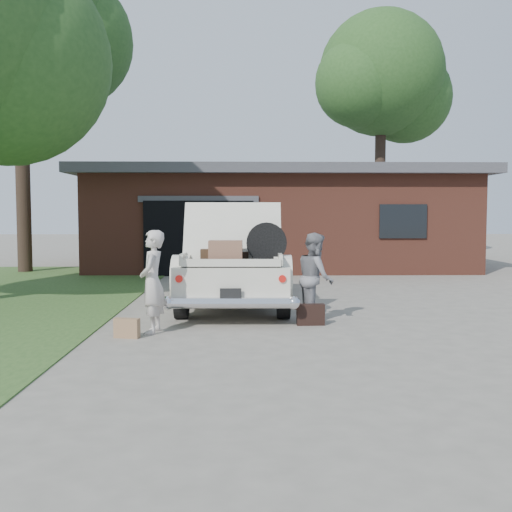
{
  "coord_description": "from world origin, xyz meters",
  "views": [
    {
      "loc": [
        -0.24,
        -9.52,
        1.81
      ],
      "look_at": [
        0.0,
        0.6,
        1.1
      ],
      "focal_mm": 42.0,
      "sensor_mm": 36.0,
      "label": 1
    }
  ],
  "objects": [
    {
      "name": "sedan",
      "position": [
        -0.37,
        2.42,
        0.76
      ],
      "size": [
        2.1,
        5.19,
        2.02
      ],
      "rotation": [
        0.0,
        0.0,
        -0.02
      ],
      "color": "beige",
      "rests_on": "ground"
    },
    {
      "name": "woman_right",
      "position": [
        1.0,
        0.45,
        0.75
      ],
      "size": [
        0.61,
        0.77,
        1.5
      ],
      "primitive_type": "imported",
      "rotation": [
        0.0,
        0.0,
        1.64
      ],
      "color": "gray",
      "rests_on": "ground"
    },
    {
      "name": "ground",
      "position": [
        0.0,
        0.0,
        0.0
      ],
      "size": [
        90.0,
        90.0,
        0.0
      ],
      "primitive_type": "plane",
      "color": "gray",
      "rests_on": "ground"
    },
    {
      "name": "tree_right",
      "position": [
        5.59,
        15.41,
        7.27
      ],
      "size": [
        5.89,
        5.12,
        10.16
      ],
      "color": "#38281E",
      "rests_on": "ground"
    },
    {
      "name": "house",
      "position": [
        0.98,
        11.47,
        1.67
      ],
      "size": [
        12.8,
        7.8,
        3.3
      ],
      "color": "brown",
      "rests_on": "ground"
    },
    {
      "name": "woman_left",
      "position": [
        -1.6,
        -0.46,
        0.78
      ],
      "size": [
        0.41,
        0.59,
        1.57
      ],
      "primitive_type": "imported",
      "rotation": [
        0.0,
        0.0,
        -1.63
      ],
      "color": "beige",
      "rests_on": "ground"
    },
    {
      "name": "tree_back",
      "position": [
        -6.95,
        9.31,
        7.86
      ],
      "size": [
        6.43,
        5.59,
        11.01
      ],
      "color": "#38281E",
      "rests_on": "ground"
    },
    {
      "name": "suitcase_right",
      "position": [
        0.88,
        0.11,
        0.17
      ],
      "size": [
        0.46,
        0.16,
        0.35
      ],
      "primitive_type": "cube",
      "rotation": [
        0.0,
        0.0,
        0.04
      ],
      "color": "black",
      "rests_on": "ground"
    },
    {
      "name": "suitcase_left",
      "position": [
        -1.92,
        -0.83,
        0.15
      ],
      "size": [
        0.39,
        0.21,
        0.29
      ],
      "primitive_type": "cube",
      "rotation": [
        0.0,
        0.0,
        -0.25
      ],
      "color": "#9F7651",
      "rests_on": "ground"
    }
  ]
}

